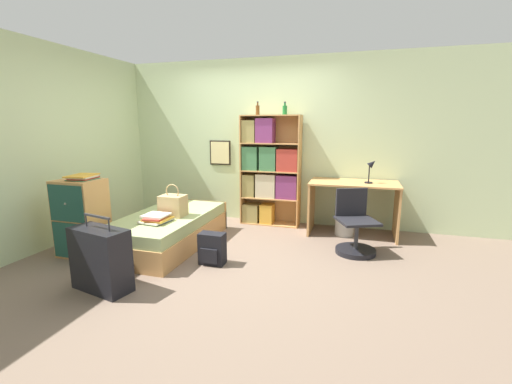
% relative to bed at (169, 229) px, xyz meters
% --- Properties ---
extents(ground_plane, '(14.00, 14.00, 0.00)m').
position_rel_bed_xyz_m(ground_plane, '(0.77, -0.02, -0.21)').
color(ground_plane, '#756051').
extents(wall_back, '(10.00, 0.09, 2.60)m').
position_rel_bed_xyz_m(wall_back, '(0.77, 1.53, 1.09)').
color(wall_back, beige).
rests_on(wall_back, ground_plane).
extents(wall_left, '(0.06, 10.00, 2.60)m').
position_rel_bed_xyz_m(wall_left, '(-1.45, -0.02, 1.09)').
color(wall_left, beige).
rests_on(wall_left, ground_plane).
extents(bed, '(0.95, 1.82, 0.42)m').
position_rel_bed_xyz_m(bed, '(0.00, 0.00, 0.00)').
color(bed, tan).
rests_on(bed, ground_plane).
extents(handbag, '(0.31, 0.24, 0.42)m').
position_rel_bed_xyz_m(handbag, '(0.11, -0.05, 0.35)').
color(handbag, tan).
rests_on(handbag, bed).
extents(book_stack_on_bed, '(0.33, 0.38, 0.10)m').
position_rel_bed_xyz_m(book_stack_on_bed, '(0.07, -0.37, 0.26)').
color(book_stack_on_bed, '#334C84').
rests_on(book_stack_on_bed, bed).
extents(suitcase, '(0.64, 0.39, 0.75)m').
position_rel_bed_xyz_m(suitcase, '(0.05, -1.31, 0.10)').
color(suitcase, black).
rests_on(suitcase, ground_plane).
extents(dresser, '(0.52, 0.44, 0.93)m').
position_rel_bed_xyz_m(dresser, '(-0.81, -0.62, 0.26)').
color(dresser, tan).
rests_on(dresser, ground_plane).
extents(magazine_pile_on_dresser, '(0.33, 0.39, 0.06)m').
position_rel_bed_xyz_m(magazine_pile_on_dresser, '(-0.76, -0.59, 0.76)').
color(magazine_pile_on_dresser, '#427A4C').
rests_on(magazine_pile_on_dresser, dresser).
extents(bookcase, '(0.93, 0.31, 1.72)m').
position_rel_bed_xyz_m(bookcase, '(1.01, 1.32, 0.65)').
color(bookcase, tan).
rests_on(bookcase, ground_plane).
extents(bottle_green, '(0.06, 0.06, 0.20)m').
position_rel_bed_xyz_m(bottle_green, '(0.86, 1.29, 1.59)').
color(bottle_green, brown).
rests_on(bottle_green, bookcase).
extents(bottle_brown, '(0.07, 0.07, 0.19)m').
position_rel_bed_xyz_m(bottle_brown, '(1.26, 1.36, 1.59)').
color(bottle_brown, '#1E6B2D').
rests_on(bottle_brown, bookcase).
extents(desk, '(1.23, 0.68, 0.77)m').
position_rel_bed_xyz_m(desk, '(2.33, 1.15, 0.33)').
color(desk, tan).
rests_on(desk, ground_plane).
extents(desk_lamp, '(0.16, 0.11, 0.35)m').
position_rel_bed_xyz_m(desk_lamp, '(2.55, 1.11, 0.79)').
color(desk_lamp, black).
rests_on(desk_lamp, desk).
extents(desk_chair, '(0.59, 0.59, 0.79)m').
position_rel_bed_xyz_m(desk_chair, '(2.38, 0.41, 0.04)').
color(desk_chair, black).
rests_on(desk_chair, ground_plane).
extents(backpack, '(0.29, 0.20, 0.37)m').
position_rel_bed_xyz_m(backpack, '(0.82, -0.44, -0.03)').
color(backpack, black).
rests_on(backpack, ground_plane).
extents(waste_bin, '(0.27, 0.27, 0.26)m').
position_rel_bed_xyz_m(waste_bin, '(2.23, 1.08, -0.08)').
color(waste_bin, '#B7B2A8').
rests_on(waste_bin, ground_plane).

